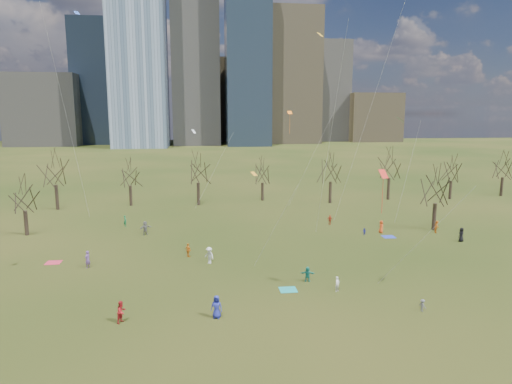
{
  "coord_description": "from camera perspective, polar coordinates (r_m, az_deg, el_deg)",
  "views": [
    {
      "loc": [
        -6.46,
        -41.06,
        16.19
      ],
      "look_at": [
        0.0,
        12.0,
        7.0
      ],
      "focal_mm": 32.0,
      "sensor_mm": 36.0,
      "label": 1
    }
  ],
  "objects": [
    {
      "name": "person_9",
      "position": [
        50.54,
        -5.87,
        -7.88
      ],
      "size": [
        1.33,
        1.32,
        1.85
      ],
      "primitive_type": "imported",
      "rotation": [
        0.0,
        0.0,
        5.51
      ],
      "color": "silver",
      "rests_on": "ground"
    },
    {
      "name": "person_11",
      "position": [
        63.63,
        -13.68,
        -4.4
      ],
      "size": [
        1.73,
        1.47,
        1.87
      ],
      "primitive_type": "imported",
      "rotation": [
        0.0,
        0.0,
        0.63
      ],
      "color": "#5B5A5E",
      "rests_on": "ground"
    },
    {
      "name": "person_7",
      "position": [
        52.11,
        -20.31,
        -7.9
      ],
      "size": [
        0.72,
        0.81,
        1.87
      ],
      "primitive_type": "imported",
      "rotation": [
        0.0,
        0.0,
        4.2
      ],
      "color": "#724A94",
      "rests_on": "ground"
    },
    {
      "name": "person_13",
      "position": [
        69.11,
        -16.04,
        -3.49
      ],
      "size": [
        0.59,
        0.7,
        1.62
      ],
      "primitive_type": "imported",
      "rotation": [
        0.0,
        0.0,
        1.99
      ],
      "color": "#18703F",
      "rests_on": "ground"
    },
    {
      "name": "person_2",
      "position": [
        38.37,
        -16.46,
        -14.16
      ],
      "size": [
        1.03,
        1.09,
        1.78
      ],
      "primitive_type": "imported",
      "rotation": [
        0.0,
        0.0,
        1.03
      ],
      "color": "#A8181D",
      "rests_on": "ground"
    },
    {
      "name": "person_4",
      "position": [
        53.09,
        -8.47,
        -7.21
      ],
      "size": [
        0.9,
        0.97,
        1.6
      ],
      "primitive_type": "imported",
      "rotation": [
        0.0,
        0.0,
        2.28
      ],
      "color": "orange",
      "rests_on": "ground"
    },
    {
      "name": "person_0",
      "position": [
        37.75,
        -4.95,
        -14.11
      ],
      "size": [
        1.06,
        0.85,
        1.88
      ],
      "primitive_type": "imported",
      "rotation": [
        0.0,
        0.0,
        5.97
      ],
      "color": "navy",
      "rests_on": "ground"
    },
    {
      "name": "person_3",
      "position": [
        41.28,
        20.09,
        -13.16
      ],
      "size": [
        0.62,
        0.78,
        1.06
      ],
      "primitive_type": "imported",
      "rotation": [
        0.0,
        0.0,
        1.95
      ],
      "color": "#5C5D61",
      "rests_on": "ground"
    },
    {
      "name": "person_10",
      "position": [
        68.35,
        9.2,
        -3.45
      ],
      "size": [
        0.86,
        0.38,
        1.44
      ],
      "primitive_type": "imported",
      "rotation": [
        0.0,
        0.0,
        6.25
      ],
      "color": "#AC2A18",
      "rests_on": "ground"
    },
    {
      "name": "person_14",
      "position": [
        67.62,
        21.67,
        -4.06
      ],
      "size": [
        1.01,
        1.05,
        1.7
      ],
      "primitive_type": "imported",
      "rotation": [
        0.0,
        0.0,
        0.92
      ],
      "color": "orange",
      "rests_on": "ground"
    },
    {
      "name": "person_12",
      "position": [
        65.12,
        15.36,
        -4.21
      ],
      "size": [
        0.64,
        0.91,
        1.74
      ],
      "primitive_type": "imported",
      "rotation": [
        0.0,
        0.0,
        1.68
      ],
      "color": "#DC4818",
      "rests_on": "ground"
    },
    {
      "name": "person_1",
      "position": [
        43.52,
        10.14,
        -11.24
      ],
      "size": [
        0.62,
        0.58,
        1.42
      ],
      "primitive_type": "imported",
      "rotation": [
        0.0,
        0.0,
        0.64
      ],
      "color": "silver",
      "rests_on": "ground"
    },
    {
      "name": "person_6",
      "position": [
        64.21,
        24.29,
        -4.89
      ],
      "size": [
        1.07,
        0.95,
        1.84
      ],
      "primitive_type": "imported",
      "rotation": [
        0.0,
        0.0,
        3.65
      ],
      "color": "black",
      "rests_on": "ground"
    },
    {
      "name": "blanket_crimson",
      "position": [
        55.5,
        -23.98,
        -8.06
      ],
      "size": [
        1.6,
        1.5,
        0.03
      ],
      "primitive_type": "cube",
      "color": "#CD2944",
      "rests_on": "ground"
    },
    {
      "name": "downtown_skyline",
      "position": [
        252.77,
        -6.21,
        14.88
      ],
      "size": [
        212.5,
        78.0,
        118.0
      ],
      "color": "slate",
      "rests_on": "ground"
    },
    {
      "name": "bare_tree_row",
      "position": [
        79.19,
        -2.27,
        2.44
      ],
      "size": [
        113.04,
        29.8,
        9.5
      ],
      "color": "black",
      "rests_on": "ground"
    },
    {
      "name": "kites_airborne",
      "position": [
        53.46,
        -1.52,
        6.66
      ],
      "size": [
        52.79,
        42.58,
        31.71
      ],
      "color": "yellow",
      "rests_on": "ground"
    },
    {
      "name": "ground",
      "position": [
        44.61,
        1.9,
        -11.53
      ],
      "size": [
        500.0,
        500.0,
        0.0
      ],
      "primitive_type": "plane",
      "color": "black",
      "rests_on": "ground"
    },
    {
      "name": "person_5",
      "position": [
        45.45,
        6.46,
        -10.17
      ],
      "size": [
        1.46,
        0.72,
        1.51
      ],
      "primitive_type": "imported",
      "rotation": [
        0.0,
        0.0,
        2.94
      ],
      "color": "#1C8072",
      "rests_on": "ground"
    },
    {
      "name": "blanket_teal",
      "position": [
        43.53,
        4.03,
        -12.08
      ],
      "size": [
        1.6,
        1.5,
        0.03
      ],
      "primitive_type": "cube",
      "color": "teal",
      "rests_on": "ground"
    },
    {
      "name": "person_8",
      "position": [
        63.51,
        13.37,
        -4.84
      ],
      "size": [
        0.49,
        0.55,
        0.95
      ],
      "primitive_type": "imported",
      "rotation": [
        0.0,
        0.0,
        5.05
      ],
      "color": "#2A2CB7",
      "rests_on": "ground"
    },
    {
      "name": "blanket_navy",
      "position": [
        63.53,
        16.25,
        -5.39
      ],
      "size": [
        1.6,
        1.5,
        0.03
      ],
      "primitive_type": "cube",
      "color": "#2738B8",
      "rests_on": "ground"
    }
  ]
}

